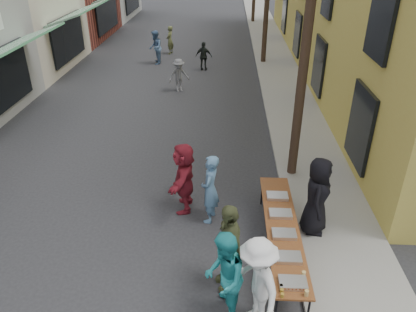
# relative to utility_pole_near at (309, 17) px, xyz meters

# --- Properties ---
(ground) EXTENTS (120.00, 120.00, 0.00)m
(ground) POSITION_rel_utility_pole_near_xyz_m (-4.30, -3.00, -4.50)
(ground) COLOR #28282B
(ground) RESTS_ON ground
(sidewalk) EXTENTS (2.20, 60.00, 0.10)m
(sidewalk) POSITION_rel_utility_pole_near_xyz_m (0.70, 12.00, -4.45)
(sidewalk) COLOR gray
(sidewalk) RESTS_ON ground
(utility_pole_near) EXTENTS (0.26, 0.26, 9.00)m
(utility_pole_near) POSITION_rel_utility_pole_near_xyz_m (0.00, 0.00, 0.00)
(utility_pole_near) COLOR #2D2116
(utility_pole_near) RESTS_ON ground
(serving_table) EXTENTS (0.70, 4.00, 0.75)m
(serving_table) POSITION_rel_utility_pole_near_xyz_m (-0.70, -3.42, -3.79)
(serving_table) COLOR maroon
(serving_table) RESTS_ON ground
(catering_tray_sausage) EXTENTS (0.50, 0.33, 0.08)m
(catering_tray_sausage) POSITION_rel_utility_pole_near_xyz_m (-0.70, -5.07, -3.71)
(catering_tray_sausage) COLOR maroon
(catering_tray_sausage) RESTS_ON serving_table
(catering_tray_foil_b) EXTENTS (0.50, 0.33, 0.08)m
(catering_tray_foil_b) POSITION_rel_utility_pole_near_xyz_m (-0.70, -4.42, -3.71)
(catering_tray_foil_b) COLOR #B2B2B7
(catering_tray_foil_b) RESTS_ON serving_table
(catering_tray_buns) EXTENTS (0.50, 0.33, 0.08)m
(catering_tray_buns) POSITION_rel_utility_pole_near_xyz_m (-0.70, -3.72, -3.71)
(catering_tray_buns) COLOR tan
(catering_tray_buns) RESTS_ON serving_table
(catering_tray_foil_d) EXTENTS (0.50, 0.33, 0.08)m
(catering_tray_foil_d) POSITION_rel_utility_pole_near_xyz_m (-0.70, -3.02, -3.71)
(catering_tray_foil_d) COLOR #B2B2B7
(catering_tray_foil_d) RESTS_ON serving_table
(catering_tray_buns_end) EXTENTS (0.50, 0.33, 0.08)m
(catering_tray_buns_end) POSITION_rel_utility_pole_near_xyz_m (-0.70, -2.32, -3.71)
(catering_tray_buns_end) COLOR tan
(catering_tray_buns_end) RESTS_ON serving_table
(condiment_jar_a) EXTENTS (0.07, 0.07, 0.08)m
(condiment_jar_a) POSITION_rel_utility_pole_near_xyz_m (-0.92, -5.37, -3.71)
(condiment_jar_a) COLOR #A57F26
(condiment_jar_a) RESTS_ON serving_table
(condiment_jar_b) EXTENTS (0.07, 0.07, 0.08)m
(condiment_jar_b) POSITION_rel_utility_pole_near_xyz_m (-0.92, -5.27, -3.71)
(condiment_jar_b) COLOR #A57F26
(condiment_jar_b) RESTS_ON serving_table
(condiment_jar_c) EXTENTS (0.07, 0.07, 0.08)m
(condiment_jar_c) POSITION_rel_utility_pole_near_xyz_m (-0.92, -5.17, -3.71)
(condiment_jar_c) COLOR #A57F26
(condiment_jar_c) RESTS_ON serving_table
(cup_stack) EXTENTS (0.08, 0.08, 0.12)m
(cup_stack) POSITION_rel_utility_pole_near_xyz_m (-0.50, -5.32, -3.69)
(cup_stack) COLOR tan
(cup_stack) RESTS_ON serving_table
(guest_front_b) EXTENTS (0.54, 0.72, 1.78)m
(guest_front_b) POSITION_rel_utility_pole_near_xyz_m (-2.32, -2.25, -3.61)
(guest_front_b) COLOR #547EA4
(guest_front_b) RESTS_ON ground
(guest_front_c) EXTENTS (0.70, 0.90, 1.85)m
(guest_front_c) POSITION_rel_utility_pole_near_xyz_m (-1.94, -5.14, -3.57)
(guest_front_c) COLOR teal
(guest_front_c) RESTS_ON ground
(guest_front_d) EXTENTS (1.12, 1.38, 1.86)m
(guest_front_d) POSITION_rel_utility_pole_near_xyz_m (-1.36, -5.25, -3.57)
(guest_front_d) COLOR white
(guest_front_d) RESTS_ON ground
(guest_front_e) EXTENTS (0.76, 1.23, 1.96)m
(guest_front_e) POSITION_rel_utility_pole_near_xyz_m (-1.85, -4.40, -3.52)
(guest_front_e) COLOR #535934
(guest_front_e) RESTS_ON ground
(guest_queue_back) EXTENTS (0.59, 1.74, 1.86)m
(guest_queue_back) POSITION_rel_utility_pole_near_xyz_m (-2.99, -1.80, -3.57)
(guest_queue_back) COLOR maroon
(guest_queue_back) RESTS_ON ground
(server) EXTENTS (0.80, 1.04, 1.91)m
(server) POSITION_rel_utility_pole_near_xyz_m (0.13, -2.67, -3.45)
(server) COLOR black
(server) RESTS_ON sidewalk
(passerby_left) EXTENTS (1.11, 0.93, 1.49)m
(passerby_left) POSITION_rel_utility_pole_near_xyz_m (-4.14, 7.16, -3.76)
(passerby_left) COLOR slate
(passerby_left) RESTS_ON ground
(passerby_mid) EXTENTS (0.90, 0.48, 1.46)m
(passerby_mid) POSITION_rel_utility_pole_near_xyz_m (-3.21, 10.50, -3.77)
(passerby_mid) COLOR black
(passerby_mid) RESTS_ON ground
(passerby_right) EXTENTS (0.51, 0.66, 1.62)m
(passerby_right) POSITION_rel_utility_pole_near_xyz_m (-5.41, 13.77, -3.69)
(passerby_right) COLOR #555B35
(passerby_right) RESTS_ON ground
(passerby_far) EXTENTS (0.76, 0.93, 1.79)m
(passerby_far) POSITION_rel_utility_pole_near_xyz_m (-5.91, 11.57, -3.60)
(passerby_far) COLOR #51739E
(passerby_far) RESTS_ON ground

